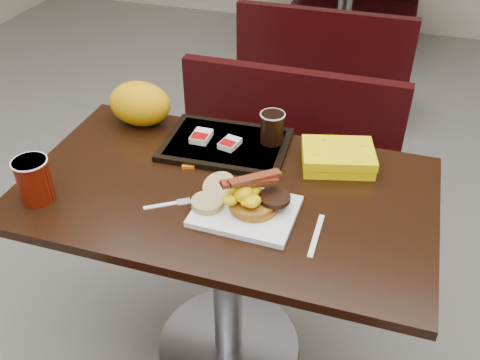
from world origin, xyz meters
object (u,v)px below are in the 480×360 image
(bench_near_n, at_px, (278,166))
(paper_bag, at_px, (140,104))
(tray, at_px, (226,145))
(coffee_cup_near, at_px, (34,180))
(table_near, at_px, (227,277))
(bench_far_s, at_px, (326,59))
(coffee_cup_far, at_px, (272,128))
(table_far, at_px, (344,18))
(clamshell, at_px, (338,157))
(pancake_stack, at_px, (254,204))
(hashbrown_sleeve_left, at_px, (201,136))
(fork, at_px, (160,205))
(knife, at_px, (316,235))
(platter, at_px, (245,211))
(hashbrown_sleeve_right, at_px, (230,143))

(bench_near_n, relative_size, paper_bag, 4.63)
(tray, relative_size, paper_bag, 1.84)
(coffee_cup_near, bearing_deg, table_near, 22.68)
(bench_far_s, bearing_deg, coffee_cup_near, -103.11)
(coffee_cup_far, relative_size, paper_bag, 0.47)
(bench_near_n, height_order, coffee_cup_far, coffee_cup_far)
(bench_near_n, relative_size, table_far, 0.83)
(tray, relative_size, clamshell, 1.83)
(table_far, relative_size, tray, 3.02)
(bench_far_s, height_order, pancake_stack, pancake_stack)
(table_near, height_order, hashbrown_sleeve_left, hashbrown_sleeve_left)
(bench_near_n, height_order, paper_bag, paper_bag)
(bench_near_n, xyz_separation_m, fork, (-0.15, -0.83, 0.39))
(hashbrown_sleeve_left, bearing_deg, pancake_stack, -47.83)
(bench_near_n, distance_m, paper_bag, 0.75)
(table_near, relative_size, bench_near_n, 1.20)
(knife, distance_m, hashbrown_sleeve_left, 0.55)
(table_far, height_order, clamshell, clamshell)
(pancake_stack, bearing_deg, paper_bag, 145.29)
(bench_far_s, relative_size, coffee_cup_far, 9.77)
(pancake_stack, xyz_separation_m, coffee_cup_far, (-0.04, 0.34, 0.04))
(bench_far_s, xyz_separation_m, tray, (-0.07, -1.69, 0.40))
(table_near, height_order, clamshell, clamshell)
(table_far, relative_size, hashbrown_sleeve_left, 15.47)
(coffee_cup_near, bearing_deg, pancake_stack, 11.73)
(table_far, xyz_separation_m, paper_bag, (-0.40, -2.33, 0.45))
(tray, bearing_deg, fork, -105.34)
(platter, relative_size, clamshell, 1.26)
(bench_near_n, distance_m, knife, 0.96)
(coffee_cup_near, distance_m, hashbrown_sleeve_right, 0.59)
(knife, bearing_deg, paper_bag, -119.85)
(bench_near_n, height_order, tray, tray)
(fork, bearing_deg, coffee_cup_near, 159.34)
(bench_far_s, bearing_deg, clamshell, -80.19)
(bench_far_s, bearing_deg, hashbrown_sleeve_right, -91.67)
(table_far, relative_size, coffee_cup_near, 9.27)
(table_near, distance_m, pancake_stack, 0.43)
(table_near, relative_size, tray, 3.02)
(bench_near_n, distance_m, table_far, 1.90)
(coffee_cup_near, xyz_separation_m, hashbrown_sleeve_right, (0.44, 0.40, -0.04))
(coffee_cup_far, bearing_deg, bench_far_s, 92.47)
(fork, distance_m, hashbrown_sleeve_right, 0.34)
(bench_far_s, xyz_separation_m, coffee_cup_far, (0.07, -1.64, 0.46))
(table_far, xyz_separation_m, hashbrown_sleeve_right, (-0.05, -2.41, 0.40))
(table_near, distance_m, clamshell, 0.54)
(platter, xyz_separation_m, clamshell, (0.20, 0.31, 0.02))
(table_near, xyz_separation_m, table_far, (0.00, 2.60, 0.00))
(pancake_stack, distance_m, knife, 0.19)
(bench_near_n, bearing_deg, table_far, 90.00)
(knife, bearing_deg, platter, -98.97)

